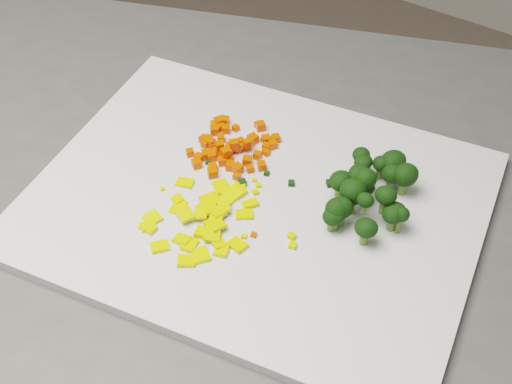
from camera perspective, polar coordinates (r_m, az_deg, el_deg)
The scene contains 132 objects.
cutting_board at distance 0.76m, azimuth 0.00°, elevation -0.85°, with size 0.47×0.36×0.01m, color silver.
carrot_pile at distance 0.80m, azimuth -1.71°, elevation 3.99°, with size 0.10×0.10×0.03m, color #EC3A02, non-canonical shape.
pepper_pile at distance 0.73m, azimuth -4.27°, elevation -1.91°, with size 0.12×0.12×0.02m, color yellow, non-canonical shape.
broccoli_pile at distance 0.74m, azimuth 8.90°, elevation 0.38°, with size 0.12×0.12×0.06m, color black, non-canonical shape.
carrot_cube_0 at distance 0.82m, azimuth 0.82°, elevation 4.20°, with size 0.01×0.01×0.01m, color #EC3A02.
carrot_cube_1 at distance 0.81m, azimuth 1.07°, elevation 3.61°, with size 0.01×0.01×0.01m, color #EC3A02.
carrot_cube_2 at distance 0.80m, azimuth -0.76°, elevation 3.93°, with size 0.01×0.01×0.01m, color #EC3A02.
carrot_cube_3 at distance 0.80m, azimuth 0.11°, elevation 2.95°, with size 0.01×0.01×0.01m, color #EC3A02.
carrot_cube_4 at distance 0.78m, azimuth -0.48°, elevation 1.87°, with size 0.01×0.01×0.01m, color #EC3A02.
carrot_cube_5 at distance 0.79m, azimuth -2.70°, elevation 2.49°, with size 0.01×0.01×0.01m, color #EC3A02.
carrot_cube_6 at distance 0.84m, azimuth -2.95°, elevation 5.19°, with size 0.01×0.01×0.01m, color #EC3A02.
carrot_cube_7 at distance 0.81m, azimuth -1.24°, elevation 4.08°, with size 0.01×0.01×0.01m, color #EC3A02.
carrot_cube_8 at distance 0.80m, azimuth -2.10°, elevation 2.65°, with size 0.01×0.01×0.01m, color #EC3A02.
carrot_cube_9 at distance 0.82m, azimuth 0.64°, elevation 4.30°, with size 0.01×0.01×0.01m, color #EC3A02.
carrot_cube_10 at distance 0.79m, azimuth 0.46°, elevation 2.10°, with size 0.01×0.01×0.01m, color #EC3A02.
carrot_cube_11 at distance 0.80m, azimuth -4.58°, elevation 2.74°, with size 0.01×0.01×0.01m, color #EC3A02.
carrot_cube_12 at distance 0.82m, azimuth -0.25°, elevation 4.27°, with size 0.01×0.01×0.01m, color #EC3A02.
carrot_cube_13 at distance 0.82m, azimuth 1.21°, elevation 4.13°, with size 0.01×0.01×0.01m, color #EC3A02.
carrot_cube_14 at distance 0.84m, azimuth -2.53°, elevation 5.70°, with size 0.01×0.01×0.01m, color #EC3A02.
carrot_cube_15 at distance 0.80m, azimuth -2.91°, elevation 3.75°, with size 0.01×0.01×0.01m, color #EC3A02.
carrot_cube_16 at distance 0.82m, azimuth -3.70°, elevation 3.98°, with size 0.01×0.01×0.01m, color #EC3A02.
carrot_cube_17 at distance 0.80m, azimuth -4.00°, elevation 2.99°, with size 0.01×0.01×0.01m, color #EC3A02.
carrot_cube_18 at distance 0.80m, azimuth -1.25°, elevation 3.73°, with size 0.01×0.01×0.01m, color #EC3A02.
carrot_cube_19 at distance 0.84m, azimuth 0.19°, elevation 5.38°, with size 0.01×0.01×0.01m, color #EC3A02.
carrot_cube_20 at distance 0.82m, azimuth -3.84°, elevation 4.27°, with size 0.01×0.01×0.01m, color #EC3A02.
carrot_cube_21 at distance 0.82m, azimuth 1.60°, elevation 4.31°, with size 0.01×0.01×0.01m, color #EC3A02.
carrot_cube_22 at distance 0.82m, azimuth -2.81°, elevation 4.32°, with size 0.01×0.01×0.01m, color #EC3A02.
carrot_cube_23 at distance 0.79m, azimuth -0.71°, elevation 2.51°, with size 0.01×0.01×0.01m, color #EC3A02.
carrot_cube_24 at distance 0.80m, azimuth -1.73°, elevation 3.72°, with size 0.01×0.01×0.01m, color #EC3A02.
carrot_cube_25 at distance 0.81m, azimuth -5.31°, elevation 3.15°, with size 0.01×0.01×0.01m, color #EC3A02.
carrot_cube_26 at distance 0.82m, azimuth 1.32°, elevation 3.95°, with size 0.01×0.01×0.01m, color #EC3A02.
carrot_cube_27 at distance 0.82m, azimuth -4.20°, elevation 4.22°, with size 0.01×0.01×0.01m, color #EC3A02.
carrot_cube_28 at distance 0.79m, azimuth -2.10°, elevation 2.31°, with size 0.01×0.01×0.01m, color #EC3A02.
carrot_cube_29 at distance 0.81m, azimuth -1.45°, elevation 3.44°, with size 0.01×0.01×0.01m, color #EC3A02.
carrot_cube_30 at distance 0.79m, azimuth -3.45°, elevation 1.96°, with size 0.01×0.01×0.01m, color #EC3A02.
carrot_cube_31 at distance 0.80m, azimuth -2.21°, elevation 3.15°, with size 0.01×0.01×0.01m, color #EC3A02.
carrot_cube_32 at distance 0.82m, azimuth -4.09°, elevation 3.86°, with size 0.01×0.01×0.01m, color #EC3A02.
carrot_cube_33 at distance 0.84m, azimuth 0.36°, elevation 5.29°, with size 0.01×0.01×0.01m, color #EC3A02.
carrot_cube_34 at distance 0.80m, azimuth 0.85°, elevation 3.15°, with size 0.01×0.01×0.01m, color #EC3A02.
carrot_cube_35 at distance 0.80m, azimuth -3.21°, elevation 3.21°, with size 0.01×0.01×0.01m, color #EC3A02.
carrot_cube_36 at distance 0.80m, azimuth -1.80°, elevation 3.85°, with size 0.01×0.01×0.01m, color #EC3A02.
carrot_cube_37 at distance 0.81m, azimuth 0.82°, elevation 3.63°, with size 0.01×0.01×0.01m, color #EC3A02.
carrot_cube_38 at distance 0.83m, azimuth -2.42°, elevation 5.05°, with size 0.01×0.01×0.01m, color #EC3A02.
carrot_cube_39 at distance 0.79m, azimuth -4.77°, elevation 2.27°, with size 0.01×0.01×0.01m, color #EC3A02.
carrot_cube_40 at distance 0.80m, azimuth -0.51°, elevation 3.98°, with size 0.01×0.01×0.01m, color #EC3A02.
carrot_cube_41 at distance 0.81m, azimuth 1.35°, elevation 3.82°, with size 0.01×0.01×0.01m, color #EC3A02.
carrot_cube_42 at distance 0.81m, azimuth 0.73°, elevation 3.30°, with size 0.01×0.01×0.01m, color #EC3A02.
carrot_cube_43 at distance 0.81m, azimuth -0.81°, elevation 3.71°, with size 0.01×0.01×0.01m, color #EC3A02.
carrot_cube_44 at distance 0.78m, azimuth -1.54°, elevation 1.26°, with size 0.01×0.01×0.01m, color #EC3A02.
carrot_cube_45 at distance 0.79m, azimuth -2.47°, elevation 3.18°, with size 0.01×0.01×0.01m, color #EC3A02.
carrot_cube_46 at distance 0.80m, azimuth -3.57°, elevation 2.86°, with size 0.01×0.01×0.01m, color #EC3A02.
carrot_cube_47 at distance 0.81m, azimuth -3.58°, elevation 3.72°, with size 0.01×0.01×0.01m, color #EC3A02.
carrot_cube_48 at distance 0.84m, azimuth -1.63°, elevation 5.14°, with size 0.01×0.01×0.01m, color #EC3A02.
carrot_cube_49 at distance 0.84m, azimuth -2.98°, elevation 5.62°, with size 0.01×0.01×0.01m, color #EC3A02.
carrot_cube_50 at distance 0.81m, azimuth -2.10°, elevation 3.51°, with size 0.01×0.01×0.01m, color #EC3A02.
carrot_cube_51 at distance 0.80m, azimuth -2.86°, elevation 3.06°, with size 0.01×0.01×0.01m, color #EC3A02.
carrot_cube_52 at distance 0.79m, azimuth -2.07°, elevation 2.07°, with size 0.01×0.01×0.01m, color #EC3A02.
carrot_cube_53 at distance 0.78m, azimuth -1.48°, elevation 1.87°, with size 0.01×0.01×0.01m, color #EC3A02.
carrot_cube_54 at distance 0.78m, azimuth -3.51°, elevation 1.56°, with size 0.01×0.01×0.01m, color #EC3A02.
carrot_cube_55 at distance 0.83m, azimuth -3.33°, elevation 4.94°, with size 0.01×0.01×0.01m, color #EC3A02.
carrot_cube_56 at distance 0.84m, azimuth -2.83°, elevation 5.40°, with size 0.01×0.01×0.01m, color #EC3A02.
carrot_cube_57 at distance 0.84m, azimuth -3.31°, elevation 5.39°, with size 0.01×0.01×0.01m, color #EC3A02.
pepper_chunk_0 at distance 0.76m, azimuth -1.90°, elevation -0.16°, with size 0.02×0.02×0.01m, color yellow.
pepper_chunk_1 at distance 0.73m, azimuth -8.68°, elevation -2.86°, with size 0.02×0.01×0.00m, color yellow.
pepper_chunk_2 at distance 0.74m, azimuth -8.64°, elevation -2.70°, with size 0.02×0.01×0.00m, color yellow.
pepper_chunk_3 at distance 0.77m, azimuth -2.87°, elevation 0.61°, with size 0.02×0.01×0.00m, color yellow.
pepper_chunk_4 at distance 0.72m, azimuth -4.34°, elevation -3.20°, with size 0.01×0.02×0.00m, color yellow.
pepper_chunk_5 at distance 0.71m, azimuth -2.95°, elevation -4.19°, with size 0.01×0.01×0.00m, color yellow.
pepper_chunk_6 at distance 0.72m, azimuth -7.71°, elevation -4.34°, with size 0.02×0.01×0.00m, color yellow.
pepper_chunk_7 at distance 0.76m, azimuth -1.40°, elevation 0.25°, with size 0.01×0.02×0.00m, color yellow.
pepper_chunk_8 at distance 0.74m, azimuth -3.93°, elevation -1.23°, with size 0.02×0.02×0.00m, color yellow.
pepper_chunk_9 at distance 0.72m, azimuth -3.52°, elevation -3.39°, with size 0.02×0.02×0.00m, color yellow.
pepper_chunk_10 at distance 0.76m, azimuth -2.78°, elevation 0.26°, with size 0.02×0.01×0.00m, color yellow.
pepper_chunk_11 at distance 0.76m, azimuth -6.28°, elevation -0.60°, with size 0.01×0.01×0.00m, color yellow.
pepper_chunk_12 at distance 0.75m, azimuth -6.25°, elevation -1.21°, with size 0.02×0.01×0.00m, color yellow.
pepper_chunk_13 at distance 0.73m, azimuth -3.19°, elevation -2.00°, with size 0.01×0.02×0.00m, color yellow.
pepper_chunk_14 at distance 0.75m, azimuth -3.69°, elevation -0.65°, with size 0.02×0.02×0.00m, color yellow.
pepper_chunk_15 at distance 0.74m, azimuth -0.95°, elevation -1.79°, with size 0.01×0.02×0.00m, color yellow.
pepper_chunk_16 at distance 0.74m, azimuth -8.30°, elevation -2.08°, with size 0.02×0.02×0.00m, color yellow.
pepper_chunk_17 at distance 0.74m, azimuth -5.68°, elevation -1.73°, with size 0.02×0.02×0.00m, color yellow.
pepper_chunk_18 at distance 0.74m, azimuth -3.11°, elevation -1.66°, with size 0.02×0.01×0.01m, color yellow.
pepper_chunk_19 at distance 0.70m, azimuth -5.60°, elevation -5.51°, with size 0.02×0.01×0.00m, color yellow.
pepper_chunk_20 at distance 0.73m, azimuth -4.46°, elevation -1.68°, with size 0.02×0.01×0.00m, color yellow.
pepper_chunk_21 at distance 0.76m, azimuth -1.32°, elevation 0.09°, with size 0.01×0.01×0.00m, color yellow.
pepper_chunk_22 at distance 0.74m, azimuth -2.62°, elevation -1.19°, with size 0.01×0.01×0.00m, color yellow.
pepper_chunk_23 at distance 0.72m, azimuth -5.93°, elevation -3.82°, with size 0.01×0.02×0.00m, color yellow.
pepper_chunk_24 at distance 0.71m, azimuth -4.45°, elevation -5.03°, with size 0.02×0.02×0.00m, color yellow.
pepper_chunk_25 at distance 0.71m, azimuth -1.49°, elevation -4.24°, with size 0.01×0.02×0.00m, color yellow.
pepper_chunk_26 at distance 0.78m, azimuth -5.71°, elevation 0.75°, with size 0.02×0.01×0.00m, color yellow.
pepper_chunk_27 at distance 0.71m, azimuth -2.74°, elevation -4.61°, with size 0.02×0.01×0.00m, color yellow.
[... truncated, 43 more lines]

